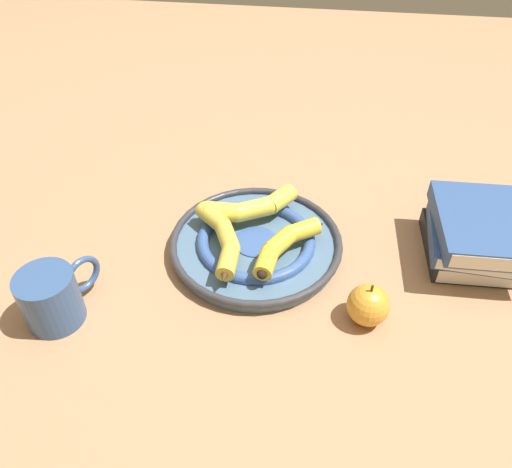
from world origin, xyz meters
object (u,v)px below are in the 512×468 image
(banana_c, at_px, (223,239))
(coffee_mug, at_px, (52,297))
(apple, at_px, (368,305))
(decorative_bowl, at_px, (256,243))
(banana_b, at_px, (285,243))
(banana_a, at_px, (250,207))
(book_stack, at_px, (476,236))

(banana_c, bearing_deg, coffee_mug, 100.37)
(coffee_mug, height_order, apple, coffee_mug)
(apple, bearing_deg, decorative_bowl, -34.39)
(decorative_bowl, bearing_deg, banana_b, 151.94)
(coffee_mug, bearing_deg, apple, -54.68)
(apple, bearing_deg, banana_a, -41.71)
(book_stack, height_order, coffee_mug, book_stack)
(decorative_bowl, distance_m, book_stack, 0.39)
(banana_a, xyz_separation_m, coffee_mug, (0.27, 0.26, -0.00))
(banana_a, distance_m, banana_c, 0.10)
(banana_a, bearing_deg, banana_c, -138.19)
(banana_c, bearing_deg, apple, -136.67)
(banana_a, bearing_deg, coffee_mug, -164.65)
(banana_a, distance_m, coffee_mug, 0.37)
(book_stack, bearing_deg, banana_c, -77.81)
(coffee_mug, relative_size, apple, 1.68)
(decorative_bowl, distance_m, banana_b, 0.07)
(banana_a, xyz_separation_m, apple, (-0.22, 0.19, -0.02))
(book_stack, xyz_separation_m, coffee_mug, (0.68, 0.24, -0.00))
(banana_a, height_order, book_stack, book_stack)
(banana_b, height_order, banana_c, same)
(banana_a, height_order, banana_c, banana_a)
(decorative_bowl, xyz_separation_m, apple, (-0.20, 0.13, 0.02))
(decorative_bowl, relative_size, apple, 3.96)
(coffee_mug, bearing_deg, decorative_bowl, -27.96)
(coffee_mug, bearing_deg, banana_c, -27.29)
(book_stack, relative_size, apple, 2.51)
(decorative_bowl, xyz_separation_m, banana_b, (-0.05, 0.03, 0.03))
(banana_c, bearing_deg, book_stack, -105.58)
(banana_b, distance_m, coffee_mug, 0.39)
(apple, bearing_deg, banana_b, -36.59)
(banana_a, bearing_deg, banana_b, -77.64)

